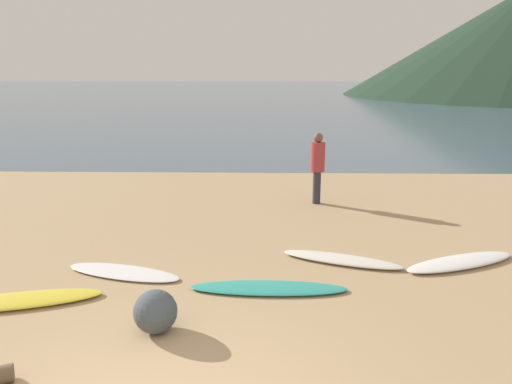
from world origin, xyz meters
TOP-DOWN VIEW (x-y plane):
  - ground_plane at (0.00, 10.00)m, footprint 120.00×120.00m
  - ocean_water at (0.00, 61.23)m, footprint 140.00×100.00m
  - surfboard_0 at (-2.31, 2.51)m, footprint 2.36×1.11m
  - surfboard_1 at (-1.11, 3.54)m, footprint 1.99×1.04m
  - surfboard_2 at (1.15, 3.01)m, footprint 2.28×0.54m
  - surfboard_3 at (2.37, 4.11)m, footprint 2.04×1.11m
  - surfboard_4 at (4.29, 4.04)m, footprint 2.16×1.31m
  - person_0 at (2.29, 7.76)m, footprint 0.34×0.34m
  - beach_rock_near at (-0.22, 1.84)m, footprint 0.53×0.53m

SIDE VIEW (x-z plane):
  - ground_plane at x=0.00m, z-range -0.20..0.00m
  - ocean_water at x=0.00m, z-range 0.00..0.00m
  - surfboard_1 at x=-1.11m, z-range 0.00..0.06m
  - surfboard_2 at x=1.15m, z-range 0.00..0.07m
  - surfboard_0 at x=-2.31m, z-range 0.00..0.09m
  - surfboard_4 at x=4.29m, z-range 0.00..0.09m
  - surfboard_3 at x=2.37m, z-range 0.00..0.10m
  - beach_rock_near at x=-0.22m, z-range 0.00..0.53m
  - person_0 at x=2.29m, z-range 0.15..1.83m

